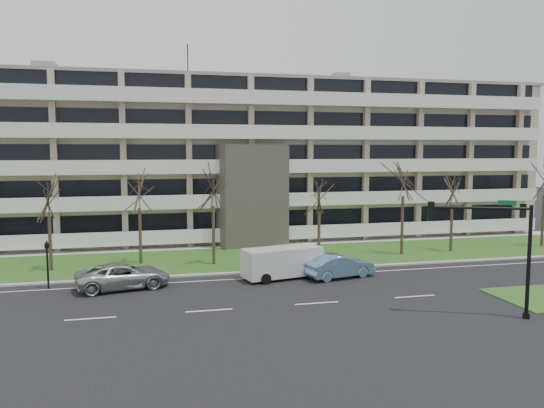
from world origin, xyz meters
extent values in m
plane|color=black|center=(0.00, 0.00, 0.00)|extent=(160.00, 160.00, 0.00)
cube|color=#2D531B|center=(0.00, 13.00, 0.03)|extent=(90.00, 10.00, 0.06)
cube|color=#B2B2AD|center=(0.00, 8.00, 0.06)|extent=(90.00, 0.35, 0.12)
cube|color=#B2B2AD|center=(0.00, 18.50, 0.04)|extent=(90.00, 2.00, 0.08)
cube|color=white|center=(0.00, 6.50, 0.01)|extent=(90.00, 0.12, 0.01)
cube|color=#B7A48F|center=(0.00, 25.50, 7.50)|extent=(60.00, 12.00, 15.00)
cube|color=gray|center=(0.00, 25.50, 15.15)|extent=(60.50, 12.50, 0.30)
cube|color=#4C4742|center=(0.00, 18.50, 4.50)|extent=(6.39, 3.69, 9.00)
cube|color=black|center=(0.00, 18.30, 2.00)|extent=(4.92, 1.19, 3.50)
cube|color=gray|center=(-18.00, 25.50, 15.90)|extent=(2.00, 2.00, 1.20)
cylinder|color=black|center=(-5.00, 25.50, 17.00)|extent=(0.10, 0.10, 3.50)
cube|color=black|center=(0.00, 19.48, 2.10)|extent=(58.00, 0.10, 1.80)
cube|color=white|center=(0.00, 18.80, 0.60)|extent=(58.00, 1.40, 0.22)
cube|color=white|center=(0.00, 18.15, 1.20)|extent=(58.00, 0.08, 1.00)
cube|color=black|center=(0.00, 19.48, 5.10)|extent=(58.00, 0.10, 1.80)
cube|color=white|center=(0.00, 18.80, 3.60)|extent=(58.00, 1.40, 0.22)
cube|color=white|center=(0.00, 18.15, 4.20)|extent=(58.00, 0.08, 1.00)
cube|color=black|center=(0.00, 19.48, 8.10)|extent=(58.00, 0.10, 1.80)
cube|color=white|center=(0.00, 18.80, 6.60)|extent=(58.00, 1.40, 0.22)
cube|color=white|center=(0.00, 18.15, 7.20)|extent=(58.00, 0.08, 1.00)
cube|color=black|center=(0.00, 19.48, 11.10)|extent=(58.00, 0.10, 1.80)
cube|color=white|center=(0.00, 18.80, 9.60)|extent=(58.00, 1.40, 0.22)
cube|color=white|center=(0.00, 18.15, 10.20)|extent=(58.00, 0.08, 1.00)
cube|color=black|center=(0.00, 19.48, 14.10)|extent=(58.00, 0.10, 1.80)
cube|color=white|center=(0.00, 18.80, 12.60)|extent=(58.00, 1.40, 0.22)
cube|color=white|center=(0.00, 18.15, 13.20)|extent=(58.00, 0.08, 1.00)
imported|color=#B0B2B8|center=(-10.63, 5.79, 0.78)|extent=(6.05, 3.67, 1.57)
imported|color=#6E9ABF|center=(3.32, 5.35, 0.79)|extent=(5.06, 2.74, 1.58)
cube|color=silver|center=(-0.43, 6.10, 1.12)|extent=(5.56, 3.04, 1.85)
cube|color=black|center=(-0.43, 6.10, 1.66)|extent=(5.15, 2.81, 0.68)
cube|color=silver|center=(1.99, 6.64, 0.97)|extent=(0.73, 1.88, 1.17)
cylinder|color=black|center=(-1.84, 4.79, 0.34)|extent=(0.72, 0.38, 0.68)
cylinder|color=black|center=(-2.26, 6.70, 0.34)|extent=(0.72, 0.38, 0.68)
cylinder|color=black|center=(1.39, 5.51, 0.34)|extent=(0.72, 0.38, 0.68)
cylinder|color=black|center=(0.97, 7.41, 0.34)|extent=(0.72, 0.38, 0.68)
cylinder|color=black|center=(9.51, -4.98, 0.14)|extent=(0.35, 0.35, 0.29)
cylinder|color=black|center=(9.51, -4.98, 2.89)|extent=(0.19, 0.19, 5.78)
cylinder|color=black|center=(7.20, -4.01, 5.59)|extent=(4.68, 2.06, 0.13)
cube|color=black|center=(5.07, -3.12, 5.40)|extent=(0.40, 0.40, 0.96)
sphere|color=red|center=(5.07, -3.12, 5.71)|extent=(0.19, 0.19, 0.19)
sphere|color=orange|center=(5.07, -3.12, 5.40)|extent=(0.19, 0.19, 0.19)
sphere|color=green|center=(5.07, -3.12, 5.09)|extent=(0.19, 0.19, 0.19)
cube|color=#0C5926|center=(8.45, -4.54, 5.88)|extent=(0.82, 0.37, 0.24)
cylinder|color=black|center=(-15.14, 6.78, 1.49)|extent=(0.12, 0.12, 2.97)
cube|color=black|center=(-15.14, 6.78, 2.67)|extent=(0.31, 0.26, 0.32)
sphere|color=red|center=(-15.14, 6.78, 2.67)|extent=(0.14, 0.14, 0.14)
cylinder|color=#382B21|center=(-15.80, 11.78, 1.94)|extent=(0.24, 0.24, 3.89)
cylinder|color=#382B21|center=(-9.67, 12.75, 2.11)|extent=(0.24, 0.24, 4.23)
cylinder|color=#382B21|center=(-4.37, 11.31, 2.20)|extent=(0.24, 0.24, 4.40)
cylinder|color=#382B21|center=(3.99, 11.78, 1.84)|extent=(0.24, 0.24, 3.68)
cylinder|color=#382B21|center=(10.99, 11.55, 2.40)|extent=(0.24, 0.24, 4.81)
cylinder|color=#382B21|center=(15.67, 11.88, 2.00)|extent=(0.24, 0.24, 3.99)
cylinder|color=#382B21|center=(24.71, 12.02, 2.27)|extent=(0.24, 0.24, 4.54)
camera|label=1|loc=(-8.99, -27.48, 8.48)|focal=35.00mm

